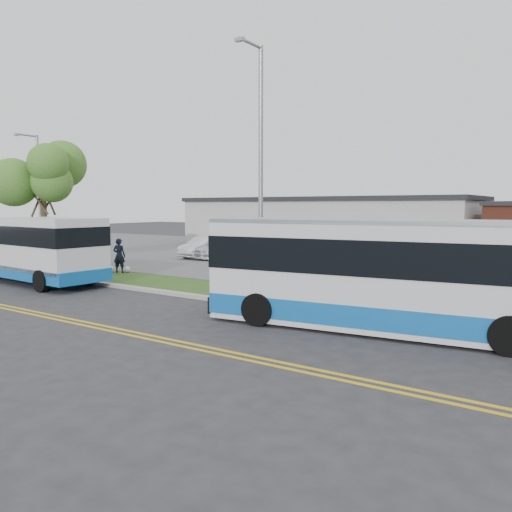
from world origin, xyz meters
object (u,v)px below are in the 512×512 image
Objects in this scene: shuttle_bus at (43,249)px; transit_bus at (405,276)px; tree_west at (43,178)px; parked_car_b at (223,247)px; pedestrian at (119,256)px; parked_car_a at (203,247)px; streetlight_far at (38,192)px; streetlight_near at (260,163)px.

shuttle_bus is 16.42m from transit_bus.
tree_west is 1.43× the size of parked_car_b.
parked_car_a is at bearing -103.10° from pedestrian.
shuttle_bus is at bearing 62.50° from pedestrian.
parked_car_a is (-17.71, 12.04, -0.83)m from transit_bus.
parked_car_b is at bearing 11.90° from parked_car_a.
tree_west is at bearing -111.24° from parked_car_b.
streetlight_far is at bearing -32.22° from pedestrian.
pedestrian is 0.43× the size of parked_car_a.
shuttle_bus is 0.69× the size of transit_bus.
parked_car_a is (-1.30, 12.69, -0.85)m from shuttle_bus.
parked_car_a is 1.46m from parked_car_b.
streetlight_near reaches higher than shuttle_bus.
pedestrian is 0.37× the size of parked_car_b.
streetlight_near is 1.17× the size of shuttle_bus.
parked_car_b is (5.10, 9.81, -4.32)m from tree_west.
pedestrian is (-9.70, 1.27, -4.23)m from streetlight_near.
transit_bus is 20.56m from parked_car_b.
pedestrian is at bearing 160.42° from transit_bus.
shuttle_bus reaches higher than pedestrian.
streetlight_far reaches higher than parked_car_b.
pedestrian is 8.71m from parked_car_a.
parked_car_a is (-1.58, 8.56, -0.22)m from pedestrian.
tree_west is 6.96m from shuttle_bus.
parked_car_b is (-16.32, 12.48, -0.81)m from transit_bus.
parked_car_b is (-0.19, 9.01, -0.20)m from pedestrian.
tree_west is 15.01m from streetlight_near.
transit_bus reaches higher than parked_car_a.
parked_car_a is at bearing 68.35° from tree_west.
transit_bus is (21.42, -2.67, -3.51)m from tree_west.
streetlight_far is 11.15m from parked_car_a.
pedestrian is at bearing -82.52° from parked_car_b.
streetlight_far is at bearing 151.02° from tree_west.
transit_bus is 21.43m from parked_car_a.
tree_west is 10.97m from parked_car_a.
pedestrian is (5.30, 0.80, -4.12)m from tree_west.
parked_car_b is at bearing 133.90° from streetlight_near.
shuttle_bus is at bearing -33.58° from tree_west.
shuttle_bus is (-9.99, -2.86, -3.60)m from streetlight_near.
tree_west is at bearing -28.98° from streetlight_far.
streetlight_near reaches higher than transit_bus.
transit_bus is 2.83× the size of parked_car_a.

